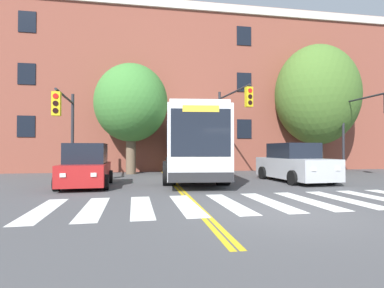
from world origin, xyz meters
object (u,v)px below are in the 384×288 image
object	(u,v)px
traffic_light_overhead	(231,115)
car_red_near_lane	(86,167)
street_tree_curbside_small	(131,103)
street_tree_curbside_large	(317,95)
city_bus	(191,144)
car_silver_far_lane	(294,164)
traffic_light_far_corner	(66,119)
traffic_light_near_corner	(361,119)

from	to	relation	value
traffic_light_overhead	car_red_near_lane	bearing A→B (deg)	-154.41
traffic_light_overhead	street_tree_curbside_small	distance (m)	6.47
street_tree_curbside_large	city_bus	bearing A→B (deg)	-161.18
car_silver_far_lane	traffic_light_overhead	distance (m)	4.67
city_bus	street_tree_curbside_large	size ratio (longest dim) A/B	1.28
car_red_near_lane	car_silver_far_lane	size ratio (longest dim) A/B	0.82
traffic_light_far_corner	street_tree_curbside_large	bearing A→B (deg)	15.56
traffic_light_overhead	car_silver_far_lane	bearing A→B (deg)	-53.27
street_tree_curbside_large	street_tree_curbside_small	bearing A→B (deg)	-178.94
traffic_light_far_corner	car_silver_far_lane	bearing A→B (deg)	-8.30
traffic_light_far_corner	street_tree_curbside_small	distance (m)	5.35
city_bus	street_tree_curbside_large	world-z (taller)	street_tree_curbside_large
street_tree_curbside_large	street_tree_curbside_small	distance (m)	13.17
traffic_light_far_corner	city_bus	bearing A→B (deg)	10.32
car_silver_far_lane	traffic_light_overhead	world-z (taller)	traffic_light_overhead
car_silver_far_lane	traffic_light_far_corner	xyz separation A→B (m)	(-10.96, 1.60, 2.20)
city_bus	car_red_near_lane	size ratio (longest dim) A/B	2.98
traffic_light_overhead	street_tree_curbside_small	bearing A→B (deg)	154.23
street_tree_curbside_small	traffic_light_overhead	bearing A→B (deg)	-25.77
car_silver_far_lane	traffic_light_overhead	size ratio (longest dim) A/B	0.91
car_silver_far_lane	street_tree_curbside_large	world-z (taller)	street_tree_curbside_large
car_silver_far_lane	car_red_near_lane	bearing A→B (deg)	-177.12
street_tree_curbside_large	traffic_light_far_corner	bearing A→B (deg)	-164.44
city_bus	street_tree_curbside_large	bearing A→B (deg)	18.82
city_bus	traffic_light_near_corner	size ratio (longest dim) A/B	2.28
traffic_light_overhead	traffic_light_far_corner	bearing A→B (deg)	-170.55
car_red_near_lane	traffic_light_overhead	world-z (taller)	traffic_light_overhead
traffic_light_near_corner	street_tree_curbside_large	xyz separation A→B (m)	(-0.57, 3.67, 2.04)
city_bus	traffic_light_near_corner	bearing A→B (deg)	-1.92
city_bus	traffic_light_overhead	distance (m)	2.95
street_tree_curbside_large	traffic_light_overhead	bearing A→B (deg)	-157.68
car_red_near_lane	traffic_light_near_corner	xyz separation A→B (m)	(15.31, 2.89, 2.59)
traffic_light_near_corner	car_silver_far_lane	bearing A→B (deg)	-157.01
traffic_light_near_corner	traffic_light_overhead	xyz separation A→B (m)	(-7.94, 0.64, 0.15)
car_red_near_lane	street_tree_curbside_large	xyz separation A→B (m)	(14.74, 6.56, 4.63)
car_red_near_lane	street_tree_curbside_large	distance (m)	16.79
city_bus	traffic_light_far_corner	bearing A→B (deg)	-169.68
city_bus	street_tree_curbside_large	xyz separation A→B (m)	(9.74, 3.32, 3.62)
car_red_near_lane	traffic_light_overhead	bearing A→B (deg)	25.59
city_bus	street_tree_curbside_large	distance (m)	10.91
street_tree_curbside_large	street_tree_curbside_small	world-z (taller)	street_tree_curbside_large
car_red_near_lane	traffic_light_far_corner	xyz separation A→B (m)	(-1.32, 2.08, 2.22)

